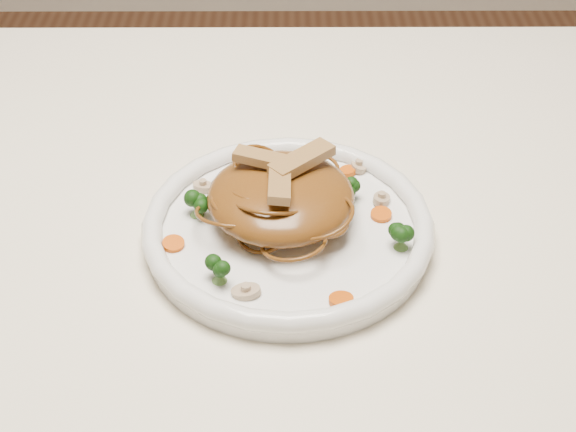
{
  "coord_description": "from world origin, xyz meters",
  "views": [
    {
      "loc": [
        0.06,
        -0.69,
        1.3
      ],
      "look_at": [
        0.07,
        -0.05,
        0.78
      ],
      "focal_mm": 53.72,
      "sensor_mm": 36.0,
      "label": 1
    }
  ],
  "objects": [
    {
      "name": "chicken_b",
      "position": [
        0.04,
        -0.01,
        0.82
      ],
      "size": [
        0.06,
        0.04,
        0.01
      ],
      "primitive_type": "cube",
      "rotation": [
        0.0,
        0.0,
        2.83
      ],
      "color": "#A47D4D",
      "rests_on": "noodle_mound"
    },
    {
      "name": "carrot_2",
      "position": [
        0.16,
        -0.03,
        0.77
      ],
      "size": [
        0.02,
        0.02,
        0.0
      ],
      "primitive_type": "cylinder",
      "rotation": [
        0.0,
        0.0,
        -0.04
      ],
      "color": "#DA5107",
      "rests_on": "plate"
    },
    {
      "name": "mushroom_1",
      "position": [
        0.16,
        -0.01,
        0.77
      ],
      "size": [
        0.03,
        0.03,
        0.01
      ],
      "primitive_type": "cylinder",
      "rotation": [
        0.0,
        0.0,
        1.3
      ],
      "color": "#C4B193",
      "rests_on": "plate"
    },
    {
      "name": "mushroom_3",
      "position": [
        0.14,
        0.05,
        0.77
      ],
      "size": [
        0.02,
        0.02,
        0.01
      ],
      "primitive_type": "cylinder",
      "rotation": [
        0.0,
        0.0,
        1.57
      ],
      "color": "#C4B193",
      "rests_on": "plate"
    },
    {
      "name": "table",
      "position": [
        0.0,
        0.0,
        0.65
      ],
      "size": [
        1.2,
        0.8,
        0.75
      ],
      "color": "white",
      "rests_on": "ground"
    },
    {
      "name": "broccoli_1",
      "position": [
        -0.02,
        -0.03,
        0.78
      ],
      "size": [
        0.04,
        0.04,
        0.03
      ],
      "primitive_type": null,
      "rotation": [
        0.0,
        0.0,
        0.39
      ],
      "color": "#10370B",
      "rests_on": "plate"
    },
    {
      "name": "noodle_mound",
      "position": [
        0.06,
        -0.04,
        0.79
      ],
      "size": [
        0.17,
        0.17,
        0.05
      ],
      "primitive_type": "ellipsoid",
      "rotation": [
        0.0,
        0.0,
        0.21
      ],
      "color": "brown",
      "rests_on": "plate"
    },
    {
      "name": "broccoli_3",
      "position": [
        0.17,
        -0.08,
        0.78
      ],
      "size": [
        0.03,
        0.03,
        0.03
      ],
      "primitive_type": null,
      "rotation": [
        0.0,
        0.0,
        0.12
      ],
      "color": "#10370B",
      "rests_on": "plate"
    },
    {
      "name": "plate",
      "position": [
        0.07,
        -0.05,
        0.76
      ],
      "size": [
        0.35,
        0.35,
        0.02
      ],
      "primitive_type": "cylinder",
      "rotation": [
        0.0,
        0.0,
        0.28
      ],
      "color": "white",
      "rests_on": "table"
    },
    {
      "name": "carrot_1",
      "position": [
        -0.04,
        -0.08,
        0.77
      ],
      "size": [
        0.03,
        0.03,
        0.0
      ],
      "primitive_type": "cylinder",
      "rotation": [
        0.0,
        0.0,
        -0.3
      ],
      "color": "#DA5107",
      "rests_on": "plate"
    },
    {
      "name": "broccoli_2",
      "position": [
        0.0,
        -0.13,
        0.78
      ],
      "size": [
        0.04,
        0.04,
        0.03
      ],
      "primitive_type": null,
      "rotation": [
        0.0,
        0.0,
        -0.32
      ],
      "color": "#10370B",
      "rests_on": "plate"
    },
    {
      "name": "carrot_3",
      "position": [
        0.03,
        0.04,
        0.77
      ],
      "size": [
        0.02,
        0.02,
        0.0
      ],
      "primitive_type": "cylinder",
      "rotation": [
        0.0,
        0.0,
        -0.29
      ],
      "color": "#DA5107",
      "rests_on": "plate"
    },
    {
      "name": "mushroom_0",
      "position": [
        0.03,
        -0.14,
        0.77
      ],
      "size": [
        0.03,
        0.03,
        0.01
      ],
      "primitive_type": "cylinder",
      "rotation": [
        0.0,
        0.0,
        -0.0
      ],
      "color": "#C4B193",
      "rests_on": "plate"
    },
    {
      "name": "chicken_c",
      "position": [
        0.06,
        -0.05,
        0.82
      ],
      "size": [
        0.02,
        0.06,
        0.01
      ],
      "primitive_type": "cube",
      "rotation": [
        0.0,
        0.0,
        4.7
      ],
      "color": "#A47D4D",
      "rests_on": "noodle_mound"
    },
    {
      "name": "chicken_a",
      "position": [
        0.08,
        -0.02,
        0.82
      ],
      "size": [
        0.07,
        0.06,
        0.01
      ],
      "primitive_type": "cube",
      "rotation": [
        0.0,
        0.0,
        0.73
      ],
      "color": "#A47D4D",
      "rests_on": "noodle_mound"
    },
    {
      "name": "carrot_0",
      "position": [
        0.13,
        0.04,
        0.77
      ],
      "size": [
        0.02,
        0.02,
        0.0
      ],
      "primitive_type": "cylinder",
      "rotation": [
        0.0,
        0.0,
        -0.16
      ],
      "color": "#DA5107",
      "rests_on": "plate"
    },
    {
      "name": "carrot_4",
      "position": [
        0.11,
        -0.15,
        0.77
      ],
      "size": [
        0.03,
        0.03,
        0.0
      ],
      "primitive_type": "cylinder",
      "rotation": [
        0.0,
        0.0,
        -0.16
      ],
      "color": "#DA5107",
      "rests_on": "plate"
    },
    {
      "name": "broccoli_0",
      "position": [
        0.13,
        -0.01,
        0.78
      ],
      "size": [
        0.04,
        0.04,
        0.03
      ],
      "primitive_type": null,
      "rotation": [
        0.0,
        0.0,
        0.36
      ],
      "color": "#10370B",
      "rests_on": "plate"
    },
    {
      "name": "mushroom_2",
      "position": [
        -0.02,
        0.01,
        0.77
      ],
      "size": [
        0.03,
        0.03,
        0.01
      ],
      "primitive_type": "cylinder",
      "rotation": [
        0.0,
        0.0,
        -0.54
      ],
      "color": "#C4B193",
      "rests_on": "plate"
    }
  ]
}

